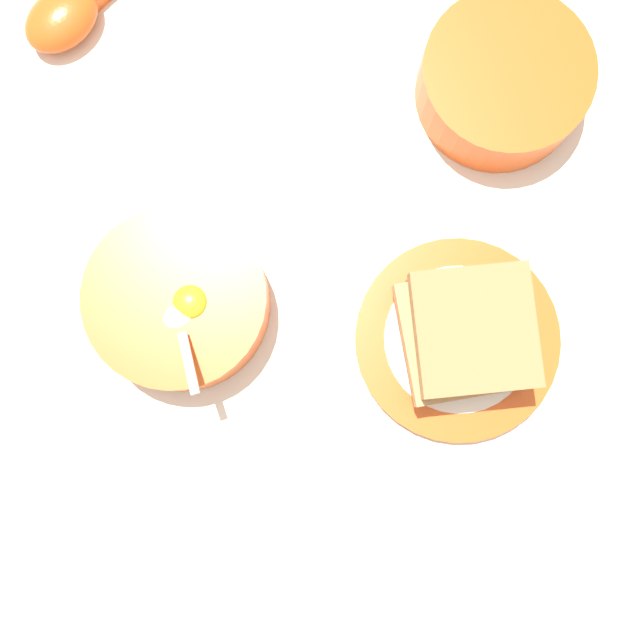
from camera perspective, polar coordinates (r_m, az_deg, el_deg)
The scene contains 6 objects.
ground_plane at distance 0.67m, azimuth -4.49°, elevation 8.47°, with size 3.00×3.00×0.00m, color silver.
egg_bowl at distance 0.63m, azimuth -10.72°, elevation 1.44°, with size 0.15×0.15×0.08m.
toast_plate at distance 0.65m, azimuth 10.41°, elevation -1.47°, with size 0.18×0.18×0.01m.
toast_sandwich at distance 0.62m, azimuth 11.14°, elevation -1.02°, with size 0.13×0.13×0.05m.
soup_spoon at distance 0.75m, azimuth -18.28°, elevation 21.54°, with size 0.17×0.07×0.03m.
congee_bowl at distance 0.69m, azimuth 13.81°, elevation 17.30°, with size 0.14×0.14×0.05m.
Camera 1 is at (-0.04, -0.17, 0.64)m, focal length 42.00 mm.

